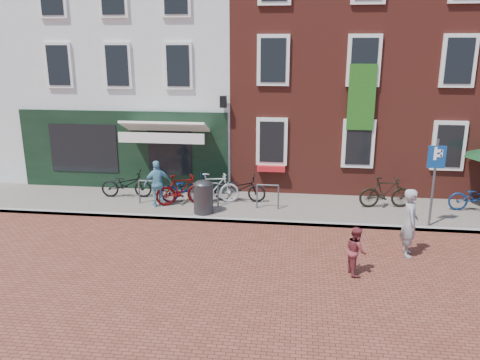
# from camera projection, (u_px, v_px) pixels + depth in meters

# --- Properties ---
(ground) EXTENTS (80.00, 80.00, 0.00)m
(ground) POSITION_uv_depth(u_px,v_px,m) (248.00, 223.00, 14.64)
(ground) COLOR brown
(sidewalk) EXTENTS (24.00, 3.00, 0.10)m
(sidewalk) POSITION_uv_depth(u_px,v_px,m) (283.00, 208.00, 15.94)
(sidewalk) COLOR slate
(sidewalk) RESTS_ON ground
(building_stucco) EXTENTS (8.00, 8.00, 9.00)m
(building_stucco) POSITION_uv_depth(u_px,v_px,m) (152.00, 65.00, 20.72)
(building_stucco) COLOR silver
(building_stucco) RESTS_ON ground
(building_brick_mid) EXTENTS (6.00, 8.00, 10.00)m
(building_brick_mid) POSITION_uv_depth(u_px,v_px,m) (315.00, 53.00, 19.74)
(building_brick_mid) COLOR maroon
(building_brick_mid) RESTS_ON ground
(building_brick_right) EXTENTS (6.00, 8.00, 10.00)m
(building_brick_right) POSITION_uv_depth(u_px,v_px,m) (467.00, 53.00, 19.02)
(building_brick_right) COLOR maroon
(building_brick_right) RESTS_ON ground
(litter_bin) EXTENTS (0.63, 0.63, 1.15)m
(litter_bin) POSITION_uv_depth(u_px,v_px,m) (203.00, 195.00, 15.14)
(litter_bin) COLOR #333336
(litter_bin) RESTS_ON sidewalk
(parking_sign) EXTENTS (0.50, 0.08, 2.61)m
(parking_sign) POSITION_uv_depth(u_px,v_px,m) (435.00, 170.00, 13.73)
(parking_sign) COLOR #4C4C4F
(parking_sign) RESTS_ON sidewalk
(woman) EXTENTS (0.47, 0.68, 1.79)m
(woman) POSITION_uv_depth(u_px,v_px,m) (410.00, 223.00, 12.19)
(woman) COLOR gray
(woman) RESTS_ON ground
(boy) EXTENTS (0.56, 0.66, 1.18)m
(boy) POSITION_uv_depth(u_px,v_px,m) (356.00, 251.00, 11.26)
(boy) COLOR maroon
(boy) RESTS_ON ground
(cafe_person) EXTENTS (0.98, 0.79, 1.55)m
(cafe_person) POSITION_uv_depth(u_px,v_px,m) (158.00, 184.00, 15.74)
(cafe_person) COLOR #60A3BC
(cafe_person) RESTS_ON sidewalk
(bicycle_0) EXTENTS (1.83, 0.79, 0.94)m
(bicycle_0) POSITION_uv_depth(u_px,v_px,m) (126.00, 184.00, 16.79)
(bicycle_0) COLOR black
(bicycle_0) RESTS_ON sidewalk
(bicycle_1) EXTENTS (1.78, 1.16, 1.04)m
(bicycle_1) POSITION_uv_depth(u_px,v_px,m) (181.00, 190.00, 15.97)
(bicycle_1) COLOR #4C0304
(bicycle_1) RESTS_ON sidewalk
(bicycle_2) EXTENTS (1.88, 1.02, 0.94)m
(bicycle_2) POSITION_uv_depth(u_px,v_px,m) (187.00, 189.00, 16.27)
(bicycle_2) COLOR #061450
(bicycle_2) RESTS_ON sidewalk
(bicycle_3) EXTENTS (1.79, 0.82, 1.04)m
(bicycle_3) POSITION_uv_depth(u_px,v_px,m) (214.00, 188.00, 16.15)
(bicycle_3) COLOR #ACACAF
(bicycle_3) RESTS_ON sidewalk
(bicycle_4) EXTENTS (1.79, 0.65, 0.94)m
(bicycle_4) POSITION_uv_depth(u_px,v_px,m) (240.00, 188.00, 16.32)
(bicycle_4) COLOR black
(bicycle_4) RESTS_ON sidewalk
(bicycle_5) EXTENTS (1.78, 0.73, 1.04)m
(bicycle_5) POSITION_uv_depth(u_px,v_px,m) (385.00, 192.00, 15.67)
(bicycle_5) COLOR black
(bicycle_5) RESTS_ON sidewalk
(bicycle_6) EXTENTS (1.82, 0.73, 0.94)m
(bicycle_6) POSITION_uv_depth(u_px,v_px,m) (478.00, 197.00, 15.31)
(bicycle_6) COLOR #0C244B
(bicycle_6) RESTS_ON sidewalk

